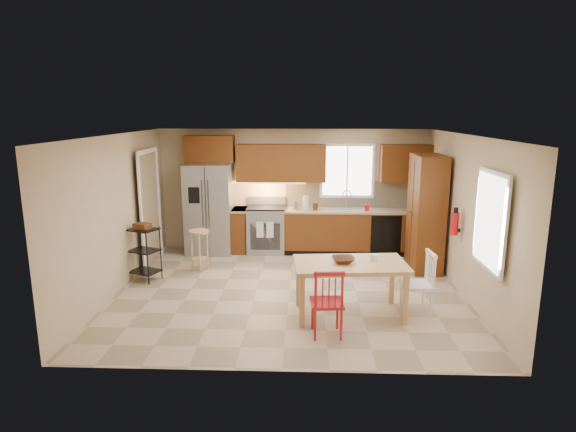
# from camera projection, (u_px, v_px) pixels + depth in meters

# --- Properties ---
(floor) EXTENTS (5.50, 5.50, 0.00)m
(floor) POSITION_uv_depth(u_px,v_px,m) (289.00, 290.00, 7.83)
(floor) COLOR tan
(floor) RESTS_ON ground
(ceiling) EXTENTS (5.50, 5.00, 0.02)m
(ceiling) POSITION_uv_depth(u_px,v_px,m) (290.00, 135.00, 7.29)
(ceiling) COLOR silver
(ceiling) RESTS_ON ground
(wall_back) EXTENTS (5.50, 0.02, 2.50)m
(wall_back) POSITION_uv_depth(u_px,v_px,m) (294.00, 190.00, 10.00)
(wall_back) COLOR #CCB793
(wall_back) RESTS_ON ground
(wall_front) EXTENTS (5.50, 0.02, 2.50)m
(wall_front) POSITION_uv_depth(u_px,v_px,m) (281.00, 265.00, 5.12)
(wall_front) COLOR #CCB793
(wall_front) RESTS_ON ground
(wall_left) EXTENTS (0.02, 5.00, 2.50)m
(wall_left) POSITION_uv_depth(u_px,v_px,m) (117.00, 214.00, 7.66)
(wall_left) COLOR #CCB793
(wall_left) RESTS_ON ground
(wall_right) EXTENTS (0.02, 5.00, 2.50)m
(wall_right) POSITION_uv_depth(u_px,v_px,m) (466.00, 217.00, 7.46)
(wall_right) COLOR #CCB793
(wall_right) RESTS_ON ground
(refrigerator) EXTENTS (0.92, 0.75, 1.82)m
(refrigerator) POSITION_uv_depth(u_px,v_px,m) (210.00, 209.00, 9.77)
(refrigerator) COLOR gray
(refrigerator) RESTS_ON floor
(range_stove) EXTENTS (0.76, 0.63, 0.92)m
(range_stove) POSITION_uv_depth(u_px,v_px,m) (266.00, 230.00, 9.88)
(range_stove) COLOR gray
(range_stove) RESTS_ON floor
(base_cabinet_narrow) EXTENTS (0.30, 0.60, 0.90)m
(base_cabinet_narrow) POSITION_uv_depth(u_px,v_px,m) (240.00, 230.00, 9.92)
(base_cabinet_narrow) COLOR #5C2A10
(base_cabinet_narrow) RESTS_ON floor
(base_cabinet_run) EXTENTS (2.92, 0.60, 0.90)m
(base_cabinet_run) POSITION_uv_depth(u_px,v_px,m) (356.00, 231.00, 9.83)
(base_cabinet_run) COLOR #5C2A10
(base_cabinet_run) RESTS_ON floor
(dishwasher) EXTENTS (0.60, 0.02, 0.78)m
(dishwasher) POSITION_uv_depth(u_px,v_px,m) (386.00, 235.00, 9.53)
(dishwasher) COLOR black
(dishwasher) RESTS_ON floor
(backsplash) EXTENTS (2.92, 0.03, 0.55)m
(backsplash) POSITION_uv_depth(u_px,v_px,m) (356.00, 194.00, 9.96)
(backsplash) COLOR beige
(backsplash) RESTS_ON wall_back
(upper_over_fridge) EXTENTS (1.00, 0.35, 0.55)m
(upper_over_fridge) POSITION_uv_depth(u_px,v_px,m) (209.00, 149.00, 9.71)
(upper_over_fridge) COLOR #613410
(upper_over_fridge) RESTS_ON wall_back
(upper_left_block) EXTENTS (1.80, 0.35, 0.75)m
(upper_left_block) POSITION_uv_depth(u_px,v_px,m) (281.00, 163.00, 9.72)
(upper_left_block) COLOR #613410
(upper_left_block) RESTS_ON wall_back
(upper_right_block) EXTENTS (1.00, 0.35, 0.75)m
(upper_right_block) POSITION_uv_depth(u_px,v_px,m) (406.00, 163.00, 9.63)
(upper_right_block) COLOR #613410
(upper_right_block) RESTS_ON wall_back
(window_back) EXTENTS (1.12, 0.04, 1.12)m
(window_back) POSITION_uv_depth(u_px,v_px,m) (347.00, 171.00, 9.86)
(window_back) COLOR white
(window_back) RESTS_ON wall_back
(sink) EXTENTS (0.62, 0.46, 0.16)m
(sink) POSITION_uv_depth(u_px,v_px,m) (347.00, 211.00, 9.75)
(sink) COLOR gray
(sink) RESTS_ON base_cabinet_run
(undercab_glow) EXTENTS (1.60, 0.30, 0.01)m
(undercab_glow) POSITION_uv_depth(u_px,v_px,m) (266.00, 182.00, 9.79)
(undercab_glow) COLOR #FFBF66
(undercab_glow) RESTS_ON wall_back
(soap_bottle) EXTENTS (0.09, 0.09, 0.19)m
(soap_bottle) POSITION_uv_depth(u_px,v_px,m) (367.00, 206.00, 9.61)
(soap_bottle) COLOR red
(soap_bottle) RESTS_ON base_cabinet_run
(paper_towel) EXTENTS (0.12, 0.12, 0.28)m
(paper_towel) POSITION_uv_depth(u_px,v_px,m) (306.00, 203.00, 9.70)
(paper_towel) COLOR silver
(paper_towel) RESTS_ON base_cabinet_run
(canister_steel) EXTENTS (0.11, 0.11, 0.18)m
(canister_steel) POSITION_uv_depth(u_px,v_px,m) (296.00, 205.00, 9.71)
(canister_steel) COLOR gray
(canister_steel) RESTS_ON base_cabinet_run
(canister_wood) EXTENTS (0.10, 0.10, 0.14)m
(canister_wood) POSITION_uv_depth(u_px,v_px,m) (315.00, 207.00, 9.68)
(canister_wood) COLOR #523116
(canister_wood) RESTS_ON base_cabinet_run
(pantry) EXTENTS (0.50, 0.95, 2.10)m
(pantry) POSITION_uv_depth(u_px,v_px,m) (426.00, 213.00, 8.69)
(pantry) COLOR #5C2A10
(pantry) RESTS_ON floor
(fire_extinguisher) EXTENTS (0.12, 0.12, 0.36)m
(fire_extinguisher) POSITION_uv_depth(u_px,v_px,m) (455.00, 224.00, 7.65)
(fire_extinguisher) COLOR red
(fire_extinguisher) RESTS_ON wall_right
(window_right) EXTENTS (0.04, 1.02, 1.32)m
(window_right) POSITION_uv_depth(u_px,v_px,m) (491.00, 221.00, 6.30)
(window_right) COLOR white
(window_right) RESTS_ON wall_right
(doorway) EXTENTS (0.04, 0.95, 2.10)m
(doorway) POSITION_uv_depth(u_px,v_px,m) (149.00, 210.00, 8.97)
(doorway) COLOR #8C7A59
(doorway) RESTS_ON wall_left
(dining_table) EXTENTS (1.63, 1.01, 0.76)m
(dining_table) POSITION_uv_depth(u_px,v_px,m) (349.00, 289.00, 6.82)
(dining_table) COLOR tan
(dining_table) RESTS_ON floor
(chair_red) EXTENTS (0.46, 0.46, 0.92)m
(chair_red) POSITION_uv_depth(u_px,v_px,m) (327.00, 301.00, 6.18)
(chair_red) COLOR #A91A1E
(chair_red) RESTS_ON floor
(chair_white) EXTENTS (0.46, 0.46, 0.92)m
(chair_white) POSITION_uv_depth(u_px,v_px,m) (416.00, 284.00, 6.82)
(chair_white) COLOR silver
(chair_white) RESTS_ON floor
(table_bowl) EXTENTS (0.34, 0.34, 0.08)m
(table_bowl) POSITION_uv_depth(u_px,v_px,m) (343.00, 263.00, 6.74)
(table_bowl) COLOR #523116
(table_bowl) RESTS_ON dining_table
(table_jar) EXTENTS (0.12, 0.12, 0.13)m
(table_jar) POSITION_uv_depth(u_px,v_px,m) (374.00, 259.00, 6.81)
(table_jar) COLOR silver
(table_jar) RESTS_ON dining_table
(bar_stool) EXTENTS (0.47, 0.47, 0.74)m
(bar_stool) POSITION_uv_depth(u_px,v_px,m) (200.00, 250.00, 8.76)
(bar_stool) COLOR tan
(bar_stool) RESTS_ON floor
(utility_cart) EXTENTS (0.58, 0.53, 0.95)m
(utility_cart) POSITION_uv_depth(u_px,v_px,m) (144.00, 253.00, 8.21)
(utility_cart) COLOR black
(utility_cart) RESTS_ON floor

